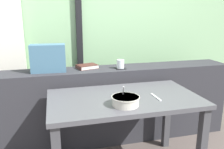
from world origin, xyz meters
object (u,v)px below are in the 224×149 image
breakfast_table (124,109)px  soup_bowl (126,101)px  fork_utensil (156,97)px  throw_pillow (48,58)px  closed_book (87,67)px  juice_glass (120,64)px  coaster_square (120,68)px

breakfast_table → soup_bowl: size_ratio=5.88×
breakfast_table → fork_utensil: bearing=-18.0°
throw_pillow → fork_utensil: (0.81, -0.65, -0.23)m
throw_pillow → closed_book: bearing=7.4°
fork_utensil → juice_glass: bearing=100.0°
closed_book → fork_utensil: closed_book is taller
throw_pillow → soup_bowl: throw_pillow is taller
closed_book → fork_utensil: size_ratio=1.36×
juice_glass → soup_bowl: 0.72m
juice_glass → throw_pillow: (-0.69, 0.05, 0.08)m
breakfast_table → soup_bowl: bearing=-104.4°
soup_bowl → breakfast_table: bearing=75.6°
closed_book → throw_pillow: throw_pillow is taller
coaster_square → fork_utensil: 0.62m
soup_bowl → coaster_square: bearing=76.5°
closed_book → coaster_square: bearing=-16.5°
soup_bowl → fork_utensil: soup_bowl is taller
breakfast_table → coaster_square: size_ratio=11.89×
coaster_square → throw_pillow: bearing=176.0°
soup_bowl → fork_utensil: bearing=18.9°
coaster_square → soup_bowl: 0.72m
breakfast_table → juice_glass: 0.59m
coaster_square → throw_pillow: 0.71m
juice_glass → fork_utensil: 0.63m
closed_book → throw_pillow: bearing=-172.6°
breakfast_table → coaster_square: bearing=76.8°
coaster_square → throw_pillow: (-0.69, 0.05, 0.13)m
juice_glass → throw_pillow: bearing=176.0°
closed_book → fork_utensil: 0.83m
closed_book → throw_pillow: size_ratio=0.72×
juice_glass → fork_utensil: size_ratio=0.51×
coaster_square → closed_book: bearing=163.5°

